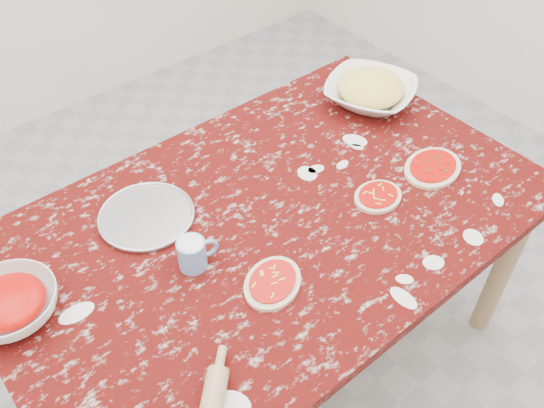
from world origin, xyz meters
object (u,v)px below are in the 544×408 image
at_px(worktable, 272,235).
at_px(cheese_bowl, 370,93).
at_px(pizza_tray, 147,217).
at_px(flour_mug, 193,253).
at_px(sauce_bowl, 11,305).

bearing_deg(worktable, cheese_bowl, 19.16).
height_order(pizza_tray, flour_mug, flour_mug).
relative_size(sauce_bowl, cheese_bowl, 0.76).
distance_m(pizza_tray, sauce_bowl, 0.43).
relative_size(worktable, pizza_tray, 5.89).
bearing_deg(sauce_bowl, pizza_tray, 10.64).
xyz_separation_m(worktable, pizza_tray, (-0.28, 0.22, 0.09)).
bearing_deg(pizza_tray, sauce_bowl, -169.36).
height_order(sauce_bowl, flour_mug, flour_mug).
relative_size(sauce_bowl, flour_mug, 2.07).
bearing_deg(sauce_bowl, cheese_bowl, 3.23).
relative_size(cheese_bowl, flour_mug, 2.74).
height_order(worktable, pizza_tray, pizza_tray).
bearing_deg(sauce_bowl, worktable, -11.62).
relative_size(pizza_tray, sauce_bowl, 1.16).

